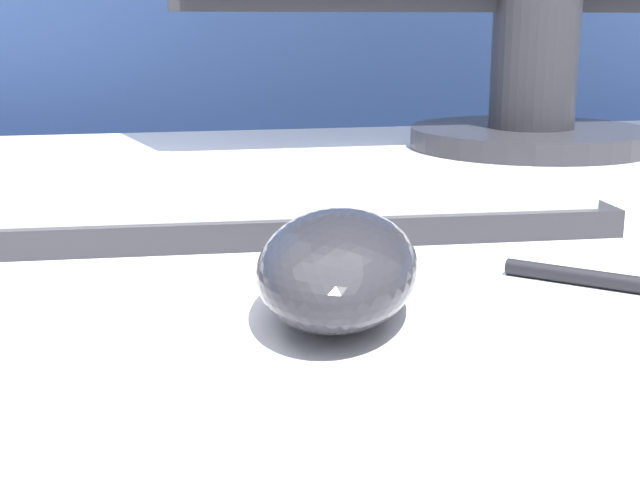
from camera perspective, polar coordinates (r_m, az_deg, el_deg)
The scene contains 3 objects.
partition_panel at distance 1.18m, azimuth -7.07°, elevation 1.22°, with size 5.00×0.03×1.21m.
computer_mouse_near at distance 0.37m, azimuth 1.16°, elevation -1.66°, with size 0.10×0.14×0.04m.
keyboard at distance 0.53m, azimuth -5.53°, elevation 1.97°, with size 0.44×0.14×0.02m.
Camera 1 is at (-0.09, -0.53, 0.86)m, focal length 50.00 mm.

